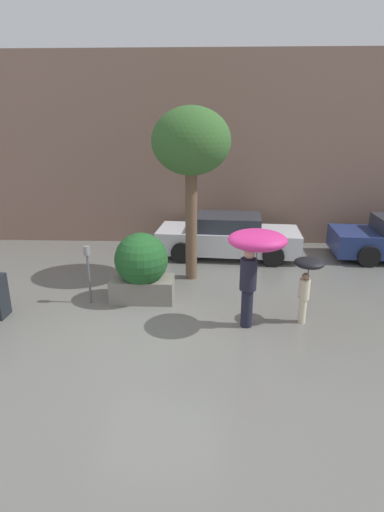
{
  "coord_description": "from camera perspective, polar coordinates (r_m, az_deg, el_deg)",
  "views": [
    {
      "loc": [
        0.89,
        -6.77,
        3.8
      ],
      "look_at": [
        0.59,
        1.6,
        1.05
      ],
      "focal_mm": 28.0,
      "sensor_mm": 36.0,
      "label": 1
    }
  ],
  "objects": [
    {
      "name": "ground_plane",
      "position": [
        7.82,
        -4.82,
        -10.99
      ],
      "size": [
        40.0,
        40.0,
        0.0
      ],
      "primitive_type": "plane",
      "color": "slate"
    },
    {
      "name": "building_facade",
      "position": [
        13.33,
        -1.82,
        14.73
      ],
      "size": [
        18.0,
        0.3,
        6.0
      ],
      "color": "#8C6B5B",
      "rests_on": "ground"
    },
    {
      "name": "parked_car_near",
      "position": [
        12.13,
        5.18,
        2.76
      ],
      "size": [
        4.33,
        2.15,
        1.26
      ],
      "rotation": [
        0.0,
        0.0,
        1.48
      ],
      "color": "silver",
      "rests_on": "ground"
    },
    {
      "name": "person_adult",
      "position": [
        7.49,
        9.04,
        0.83
      ],
      "size": [
        1.09,
        1.09,
        1.97
      ],
      "rotation": [
        0.0,
        0.0,
        -0.49
      ],
      "color": "#1E1E2D",
      "rests_on": "ground"
    },
    {
      "name": "street_tree",
      "position": [
        9.77,
        -0.12,
        15.61
      ],
      "size": [
        1.88,
        1.88,
        4.25
      ],
      "color": "brown",
      "rests_on": "ground"
    },
    {
      "name": "person_child",
      "position": [
        8.16,
        16.15,
        -2.47
      ],
      "size": [
        0.6,
        0.6,
        1.34
      ],
      "rotation": [
        0.0,
        0.0,
        0.84
      ],
      "color": "beige",
      "rests_on": "ground"
    },
    {
      "name": "parking_meter",
      "position": [
        8.99,
        -14.67,
        -0.94
      ],
      "size": [
        0.14,
        0.14,
        1.33
      ],
      "color": "#595B60",
      "rests_on": "ground"
    },
    {
      "name": "planter_box",
      "position": [
        8.96,
        -7.2,
        -1.53
      ],
      "size": [
        1.4,
        1.19,
        1.57
      ],
      "color": "gray",
      "rests_on": "ground"
    }
  ]
}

